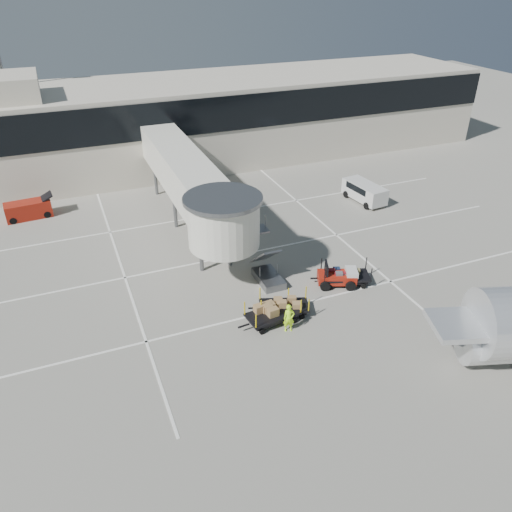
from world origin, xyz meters
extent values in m
plane|color=#9C988B|center=(0.00, 0.00, 0.00)|extent=(140.00, 140.00, 0.00)
cube|color=white|center=(0.00, 2.00, 0.01)|extent=(40.00, 0.15, 0.02)
cube|color=white|center=(0.00, 9.00, 0.01)|extent=(40.00, 0.15, 0.02)
cube|color=white|center=(0.00, 16.00, 0.01)|extent=(40.00, 0.15, 0.02)
cube|color=white|center=(6.00, 10.00, 0.01)|extent=(0.15, 30.00, 0.02)
cube|color=white|center=(-10.00, 10.00, 0.01)|extent=(0.15, 30.00, 0.02)
cube|color=beige|center=(0.00, 30.00, 4.00)|extent=(64.00, 12.00, 8.00)
cube|color=black|center=(0.00, 23.95, 6.00)|extent=(64.00, 0.12, 3.20)
cylinder|color=slate|center=(-16.00, 34.00, 7.50)|extent=(0.36, 0.36, 15.00)
cube|color=silver|center=(-4.00, 15.00, 4.30)|extent=(3.00, 18.00, 2.80)
cylinder|color=silver|center=(-4.00, 6.00, 4.30)|extent=(4.40, 4.40, 3.00)
cylinder|color=slate|center=(-4.00, 6.00, 5.90)|extent=(4.80, 4.80, 0.25)
cylinder|color=slate|center=(-5.00, 8.00, 1.45)|extent=(0.28, 0.28, 2.90)
cylinder|color=slate|center=(-3.00, 8.00, 1.45)|extent=(0.28, 0.28, 2.90)
cylinder|color=slate|center=(-5.00, 15.00, 1.45)|extent=(0.28, 0.28, 2.90)
cylinder|color=slate|center=(-3.00, 15.00, 1.45)|extent=(0.28, 0.28, 2.90)
cylinder|color=slate|center=(-5.00, 22.00, 1.45)|extent=(0.28, 0.28, 2.90)
cylinder|color=slate|center=(-3.00, 22.00, 1.45)|extent=(0.28, 0.28, 2.90)
cube|color=slate|center=(-1.40, 5.00, 0.25)|extent=(1.40, 2.60, 0.50)
cube|color=slate|center=(-1.40, 5.60, 1.60)|extent=(1.20, 2.60, 2.06)
cube|color=slate|center=(-1.40, 7.00, 2.85)|extent=(1.40, 1.20, 0.12)
cube|color=maroon|center=(2.52, 3.03, 0.56)|extent=(2.68, 1.99, 0.61)
cube|color=silver|center=(3.36, 2.69, 0.96)|extent=(1.07, 1.30, 0.35)
cube|color=black|center=(1.86, 3.30, 1.16)|extent=(0.49, 0.98, 0.91)
cylinder|color=black|center=(1.52, 2.73, 0.32)|extent=(0.69, 0.48, 0.65)
cylinder|color=black|center=(2.01, 3.95, 0.32)|extent=(0.69, 0.48, 0.65)
cylinder|color=black|center=(3.02, 2.12, 0.32)|extent=(0.69, 0.48, 0.65)
cylinder|color=black|center=(3.51, 3.34, 0.32)|extent=(0.69, 0.48, 0.65)
cube|color=black|center=(3.12, 3.00, 0.56)|extent=(3.40, 2.48, 0.12)
cube|color=black|center=(3.12, 3.00, 0.38)|extent=(3.03, 2.16, 0.26)
cube|color=black|center=(1.35, 3.64, 0.41)|extent=(0.70, 0.32, 0.08)
cylinder|color=black|center=(1.88, 2.71, 0.17)|extent=(0.38, 0.25, 0.35)
cylinder|color=black|center=(2.35, 4.01, 0.17)|extent=(0.38, 0.25, 0.35)
cylinder|color=black|center=(3.90, 1.99, 0.17)|extent=(0.38, 0.25, 0.35)
cylinder|color=black|center=(4.37, 3.29, 0.17)|extent=(0.38, 0.25, 0.35)
cylinder|color=black|center=(1.51, 2.85, 1.02)|extent=(0.07, 0.07, 0.92)
cylinder|color=black|center=(1.97, 4.14, 1.02)|extent=(0.07, 0.07, 0.92)
cylinder|color=black|center=(4.28, 1.85, 1.02)|extent=(0.07, 0.07, 0.92)
cylinder|color=black|center=(4.74, 3.15, 1.02)|extent=(0.07, 0.07, 0.92)
cube|color=#90844E|center=(2.52, 3.04, 0.83)|extent=(0.55, 0.53, 0.42)
cube|color=#525258|center=(3.45, 2.61, 0.83)|extent=(0.47, 0.47, 0.41)
cube|color=maroon|center=(3.59, 2.85, 0.77)|extent=(0.46, 0.46, 0.29)
cube|color=#525258|center=(3.07, 3.45, 0.84)|extent=(0.57, 0.53, 0.44)
cube|color=#90844E|center=(3.59, 2.64, 0.81)|extent=(0.48, 0.42, 0.37)
cube|color=#90844E|center=(2.29, 3.49, 0.76)|extent=(0.57, 0.42, 0.27)
cube|color=#525258|center=(2.46, 2.98, 0.77)|extent=(0.58, 0.44, 0.30)
cube|color=maroon|center=(2.15, 3.45, 0.78)|extent=(0.63, 0.49, 0.31)
cube|color=#90844E|center=(3.76, 3.04, 0.78)|extent=(0.57, 0.49, 0.31)
cube|color=black|center=(-2.86, 1.02, 0.56)|extent=(3.17, 1.82, 0.12)
cube|color=black|center=(-2.86, 1.02, 0.37)|extent=(2.85, 1.57, 0.25)
cube|color=black|center=(-4.72, 0.83, 0.40)|extent=(0.71, 0.15, 0.08)
cylinder|color=black|center=(-3.84, 0.23, 0.17)|extent=(0.36, 0.18, 0.34)
cylinder|color=black|center=(-3.98, 1.59, 0.17)|extent=(0.36, 0.18, 0.34)
cylinder|color=black|center=(-1.73, 0.45, 0.17)|extent=(0.36, 0.18, 0.34)
cylinder|color=black|center=(-1.87, 1.81, 0.17)|extent=(0.36, 0.18, 0.34)
cylinder|color=gold|center=(-4.23, 0.19, 1.01)|extent=(0.07, 0.07, 0.91)
cylinder|color=gold|center=(-4.38, 1.55, 1.01)|extent=(0.07, 0.07, 0.91)
cylinder|color=gold|center=(-1.34, 0.50, 1.01)|extent=(0.07, 0.07, 0.91)
cylinder|color=gold|center=(-1.48, 1.85, 1.01)|extent=(0.07, 0.07, 0.91)
cube|color=olive|center=(-2.57, 0.91, 0.85)|extent=(0.53, 0.46, 0.47)
cube|color=olive|center=(-3.09, 1.40, 0.88)|extent=(0.47, 0.41, 0.53)
cube|color=olive|center=(-2.71, 0.75, 0.88)|extent=(0.50, 0.54, 0.52)
cube|color=olive|center=(-3.46, 1.12, 0.89)|extent=(0.63, 0.46, 0.54)
cube|color=olive|center=(-2.59, 1.38, 0.89)|extent=(0.65, 0.44, 0.54)
cube|color=black|center=(-1.90, 1.58, 0.53)|extent=(3.18, 2.31, 0.11)
cube|color=black|center=(-1.90, 1.58, 0.35)|extent=(2.84, 2.02, 0.24)
cube|color=black|center=(-3.56, 2.18, 0.38)|extent=(0.65, 0.30, 0.08)
cylinder|color=black|center=(-3.06, 1.32, 0.16)|extent=(0.35, 0.24, 0.32)
cylinder|color=black|center=(-2.62, 2.53, 0.16)|extent=(0.35, 0.24, 0.32)
cylinder|color=black|center=(-1.17, 0.64, 0.16)|extent=(0.35, 0.24, 0.32)
cylinder|color=black|center=(-0.74, 1.85, 0.16)|extent=(0.35, 0.24, 0.32)
cylinder|color=gold|center=(-3.41, 1.44, 0.95)|extent=(0.07, 0.07, 0.86)
cylinder|color=gold|center=(-2.97, 2.65, 0.95)|extent=(0.07, 0.07, 0.86)
cylinder|color=gold|center=(-0.82, 0.51, 0.95)|extent=(0.07, 0.07, 0.86)
cylinder|color=gold|center=(-0.38, 1.73, 0.95)|extent=(0.07, 0.07, 0.86)
cube|color=olive|center=(-2.77, 1.48, 0.81)|extent=(0.59, 0.53, 0.45)
cube|color=olive|center=(-1.77, 1.93, 0.84)|extent=(0.55, 0.54, 0.52)
cube|color=olive|center=(-1.33, 1.28, 0.76)|extent=(0.54, 0.55, 0.36)
cube|color=olive|center=(-0.99, 1.29, 0.82)|extent=(0.59, 0.56, 0.48)
cube|color=olive|center=(-2.64, 2.14, 0.75)|extent=(0.54, 0.55, 0.33)
imported|color=#B9FF1A|center=(-2.34, -0.03, 0.86)|extent=(0.70, 0.54, 1.73)
cube|color=silver|center=(11.38, 13.66, 0.92)|extent=(2.18, 4.40, 1.37)
cube|color=silver|center=(11.17, 15.54, 0.66)|extent=(1.67, 0.67, 0.79)
cube|color=black|center=(11.36, 13.83, 1.28)|extent=(2.02, 2.82, 0.55)
cylinder|color=black|center=(10.71, 12.16, 0.30)|extent=(0.28, 0.62, 0.60)
cylinder|color=black|center=(12.38, 12.35, 0.30)|extent=(0.28, 0.62, 0.60)
cylinder|color=black|center=(10.39, 14.96, 0.30)|extent=(0.28, 0.62, 0.60)
cylinder|color=black|center=(12.06, 15.15, 0.30)|extent=(0.28, 0.62, 0.60)
cube|color=maroon|center=(-15.68, 21.13, 0.69)|extent=(3.61, 1.76, 1.38)
cube|color=black|center=(-14.12, 21.26, 1.57)|extent=(0.99, 1.36, 0.49)
cylinder|color=black|center=(-16.91, 20.37, 0.28)|extent=(0.57, 0.28, 0.55)
cylinder|color=black|center=(-17.02, 21.66, 0.28)|extent=(0.57, 0.28, 0.55)
cylinder|color=black|center=(-14.34, 20.59, 0.28)|extent=(0.57, 0.28, 0.55)
cylinder|color=black|center=(-14.45, 21.88, 0.28)|extent=(0.57, 0.28, 0.55)
cylinder|color=silver|center=(5.76, -6.35, 1.40)|extent=(3.21, 2.81, 2.07)
cube|color=silver|center=(5.76, -6.35, 2.21)|extent=(0.75, 0.44, 0.99)
camera|label=1|loc=(-12.40, -19.92, 17.87)|focal=35.00mm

